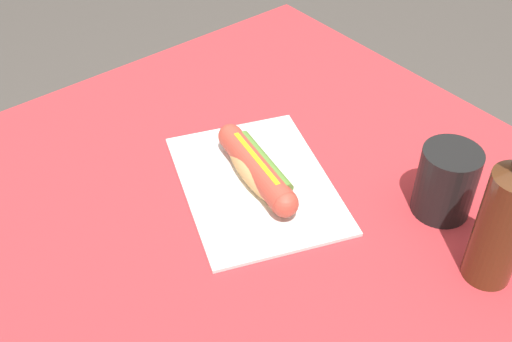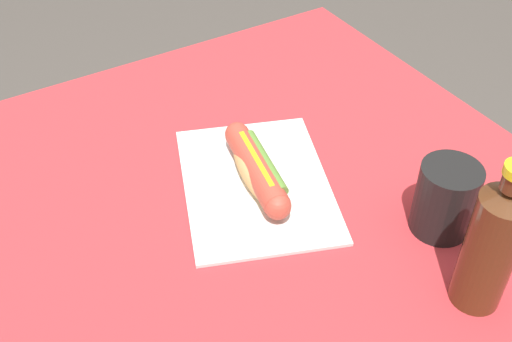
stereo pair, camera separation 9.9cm
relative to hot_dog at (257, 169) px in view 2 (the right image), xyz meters
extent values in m
cylinder|color=brown|center=(-0.35, -0.40, -0.42)|extent=(0.07, 0.07, 0.71)
cylinder|color=brown|center=(-0.35, 0.35, -0.42)|extent=(0.07, 0.07, 0.71)
cube|color=brown|center=(0.07, -0.02, -0.05)|extent=(0.98, 0.91, 0.03)
cube|color=#B72D33|center=(0.07, -0.02, -0.04)|extent=(1.04, 0.97, 0.00)
cube|color=silver|center=(0.00, 0.00, -0.03)|extent=(0.37, 0.32, 0.01)
ellipsoid|color=tan|center=(0.00, 0.00, 0.00)|extent=(0.18, 0.08, 0.05)
cylinder|color=#B24233|center=(0.00, 0.00, 0.00)|extent=(0.19, 0.08, 0.04)
sphere|color=#B24233|center=(0.09, -0.02, 0.00)|extent=(0.04, 0.04, 0.04)
sphere|color=#B24233|center=(-0.09, 0.02, 0.00)|extent=(0.04, 0.04, 0.04)
cube|color=yellow|center=(0.00, 0.00, 0.02)|extent=(0.14, 0.03, 0.00)
cylinder|color=#568433|center=(0.00, 0.01, 0.01)|extent=(0.15, 0.05, 0.02)
cylinder|color=#4C2814|center=(0.34, 0.13, 0.05)|extent=(0.07, 0.07, 0.18)
cone|color=#4C2814|center=(0.34, 0.13, 0.15)|extent=(0.07, 0.07, 0.02)
cylinder|color=black|center=(0.22, 0.19, 0.02)|extent=(0.09, 0.09, 0.11)
camera|label=1|loc=(0.58, -0.47, 0.65)|focal=43.90mm
camera|label=2|loc=(0.64, -0.39, 0.65)|focal=43.90mm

